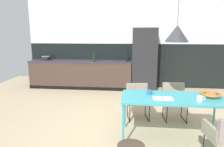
{
  "coord_description": "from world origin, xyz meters",
  "views": [
    {
      "loc": [
        0.12,
        -3.43,
        1.81
      ],
      "look_at": [
        -0.36,
        1.11,
        0.9
      ],
      "focal_mm": 33.67,
      "sensor_mm": 36.0,
      "label": 1
    }
  ],
  "objects_px": {
    "armchair_by_stool": "(174,97)",
    "mug_glass_clear": "(200,99)",
    "fruit_bowl": "(211,94)",
    "mug_short_terracotta": "(149,92)",
    "cooking_pot": "(46,58)",
    "dining_table": "(173,100)",
    "open_book": "(163,98)",
    "bottle_wine_green": "(94,58)",
    "pendant_lamp_over_table_near": "(177,33)",
    "armchair_corner_seat": "(138,96)",
    "bottle_vinegar_dark": "(127,58)",
    "refrigerator_column": "(144,59)"
  },
  "relations": [
    {
      "from": "armchair_corner_seat",
      "to": "open_book",
      "type": "distance_m",
      "value": 1.08
    },
    {
      "from": "fruit_bowl",
      "to": "dining_table",
      "type": "bearing_deg",
      "value": -173.17
    },
    {
      "from": "mug_short_terracotta",
      "to": "cooking_pot",
      "type": "height_order",
      "value": "cooking_pot"
    },
    {
      "from": "mug_glass_clear",
      "to": "armchair_corner_seat",
      "type": "bearing_deg",
      "value": 131.85
    },
    {
      "from": "refrigerator_column",
      "to": "bottle_wine_green",
      "type": "height_order",
      "value": "refrigerator_column"
    },
    {
      "from": "dining_table",
      "to": "mug_short_terracotta",
      "type": "xyz_separation_m",
      "value": [
        -0.39,
        0.12,
        0.09
      ]
    },
    {
      "from": "fruit_bowl",
      "to": "mug_short_terracotta",
      "type": "xyz_separation_m",
      "value": [
        -1.01,
        0.04,
        -0.01
      ]
    },
    {
      "from": "armchair_corner_seat",
      "to": "bottle_vinegar_dark",
      "type": "bearing_deg",
      "value": -91.73
    },
    {
      "from": "mug_short_terracotta",
      "to": "bottle_wine_green",
      "type": "distance_m",
      "value": 3.21
    },
    {
      "from": "armchair_corner_seat",
      "to": "pendant_lamp_over_table_near",
      "type": "bearing_deg",
      "value": 113.7
    },
    {
      "from": "refrigerator_column",
      "to": "mug_short_terracotta",
      "type": "distance_m",
      "value": 3.04
    },
    {
      "from": "armchair_by_stool",
      "to": "bottle_vinegar_dark",
      "type": "relative_size",
      "value": 2.42
    },
    {
      "from": "fruit_bowl",
      "to": "mug_glass_clear",
      "type": "bearing_deg",
      "value": -134.38
    },
    {
      "from": "fruit_bowl",
      "to": "mug_short_terracotta",
      "type": "distance_m",
      "value": 1.01
    },
    {
      "from": "bottle_vinegar_dark",
      "to": "pendant_lamp_over_table_near",
      "type": "bearing_deg",
      "value": -74.43
    },
    {
      "from": "armchair_corner_seat",
      "to": "pendant_lamp_over_table_near",
      "type": "xyz_separation_m",
      "value": [
        0.57,
        -0.87,
        1.32
      ]
    },
    {
      "from": "mug_glass_clear",
      "to": "bottle_wine_green",
      "type": "distance_m",
      "value": 3.87
    },
    {
      "from": "bottle_wine_green",
      "to": "cooking_pot",
      "type": "bearing_deg",
      "value": 172.04
    },
    {
      "from": "bottle_vinegar_dark",
      "to": "pendant_lamp_over_table_near",
      "type": "distance_m",
      "value": 3.39
    },
    {
      "from": "mug_short_terracotta",
      "to": "cooking_pot",
      "type": "bearing_deg",
      "value": 136.11
    },
    {
      "from": "dining_table",
      "to": "cooking_pot",
      "type": "distance_m",
      "value": 4.77
    },
    {
      "from": "refrigerator_column",
      "to": "mug_glass_clear",
      "type": "height_order",
      "value": "refrigerator_column"
    },
    {
      "from": "fruit_bowl",
      "to": "cooking_pot",
      "type": "height_order",
      "value": "cooking_pot"
    },
    {
      "from": "bottle_vinegar_dark",
      "to": "cooking_pot",
      "type": "bearing_deg",
      "value": -179.9
    },
    {
      "from": "mug_glass_clear",
      "to": "cooking_pot",
      "type": "relative_size",
      "value": 0.47
    },
    {
      "from": "refrigerator_column",
      "to": "open_book",
      "type": "xyz_separation_m",
      "value": [
        0.16,
        -3.25,
        -0.22
      ]
    },
    {
      "from": "mug_glass_clear",
      "to": "dining_table",
      "type": "bearing_deg",
      "value": 153.95
    },
    {
      "from": "armchair_by_stool",
      "to": "mug_glass_clear",
      "type": "xyz_separation_m",
      "value": [
        0.18,
        -1.07,
        0.31
      ]
    },
    {
      "from": "armchair_by_stool",
      "to": "open_book",
      "type": "bearing_deg",
      "value": 64.7
    },
    {
      "from": "fruit_bowl",
      "to": "open_book",
      "type": "distance_m",
      "value": 0.82
    },
    {
      "from": "armchair_by_stool",
      "to": "open_book",
      "type": "relative_size",
      "value": 2.37
    },
    {
      "from": "open_book",
      "to": "mug_short_terracotta",
      "type": "height_order",
      "value": "mug_short_terracotta"
    },
    {
      "from": "dining_table",
      "to": "bottle_wine_green",
      "type": "xyz_separation_m",
      "value": [
        -1.9,
        2.94,
        0.32
      ]
    },
    {
      "from": "open_book",
      "to": "mug_short_terracotta",
      "type": "relative_size",
      "value": 2.54
    },
    {
      "from": "open_book",
      "to": "bottle_wine_green",
      "type": "distance_m",
      "value": 3.5
    },
    {
      "from": "mug_short_terracotta",
      "to": "bottle_wine_green",
      "type": "height_order",
      "value": "bottle_wine_green"
    },
    {
      "from": "fruit_bowl",
      "to": "bottle_vinegar_dark",
      "type": "bearing_deg",
      "value": 115.92
    },
    {
      "from": "armchair_by_stool",
      "to": "cooking_pot",
      "type": "height_order",
      "value": "cooking_pot"
    },
    {
      "from": "armchair_by_stool",
      "to": "mug_glass_clear",
      "type": "bearing_deg",
      "value": 95.15
    },
    {
      "from": "cooking_pot",
      "to": "fruit_bowl",
      "type": "bearing_deg",
      "value": -36.52
    },
    {
      "from": "refrigerator_column",
      "to": "mug_glass_clear",
      "type": "bearing_deg",
      "value": -77.87
    },
    {
      "from": "armchair_by_stool",
      "to": "mug_glass_clear",
      "type": "distance_m",
      "value": 1.12
    },
    {
      "from": "mug_glass_clear",
      "to": "pendant_lamp_over_table_near",
      "type": "distance_m",
      "value": 1.08
    },
    {
      "from": "refrigerator_column",
      "to": "mug_short_terracotta",
      "type": "height_order",
      "value": "refrigerator_column"
    },
    {
      "from": "mug_glass_clear",
      "to": "open_book",
      "type": "bearing_deg",
      "value": 171.54
    },
    {
      "from": "cooking_pot",
      "to": "mug_short_terracotta",
      "type": "bearing_deg",
      "value": -43.89
    },
    {
      "from": "dining_table",
      "to": "mug_glass_clear",
      "type": "bearing_deg",
      "value": -26.05
    },
    {
      "from": "refrigerator_column",
      "to": "armchair_corner_seat",
      "type": "relative_size",
      "value": 2.71
    },
    {
      "from": "dining_table",
      "to": "fruit_bowl",
      "type": "height_order",
      "value": "fruit_bowl"
    },
    {
      "from": "mug_glass_clear",
      "to": "pendant_lamp_over_table_near",
      "type": "relative_size",
      "value": 0.11
    }
  ]
}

